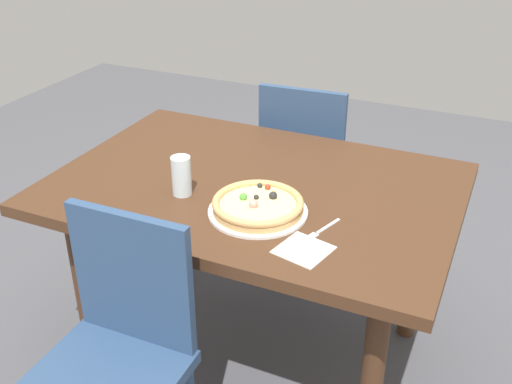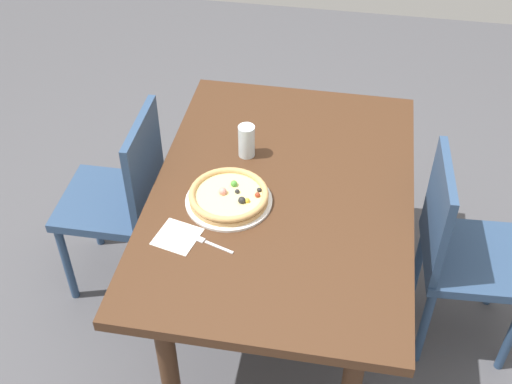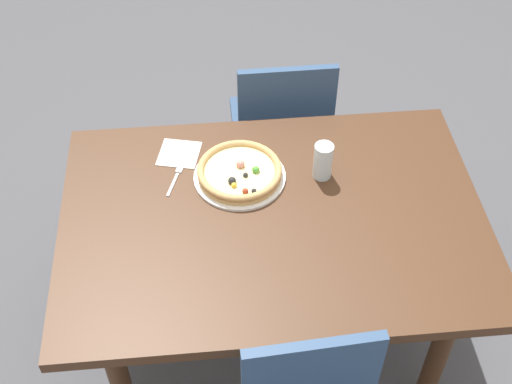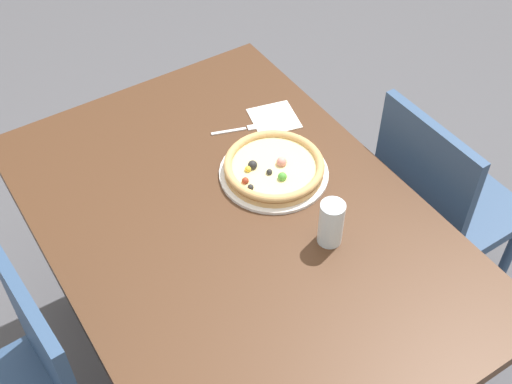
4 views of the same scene
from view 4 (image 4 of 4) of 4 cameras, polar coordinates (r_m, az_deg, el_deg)
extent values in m
plane|color=#4C4C51|center=(2.43, -1.25, -14.00)|extent=(6.00, 6.00, 0.00)
cube|color=#472B19|center=(1.84, -1.61, -2.91)|extent=(1.39, 0.96, 0.04)
cylinder|color=#472B19|center=(2.38, -15.05, -3.52)|extent=(0.07, 0.07, 0.70)
cylinder|color=#472B19|center=(2.54, -1.55, 2.46)|extent=(0.07, 0.07, 0.70)
cube|color=navy|center=(1.74, -17.61, -12.15)|extent=(0.38, 0.05, 0.42)
cylinder|color=navy|center=(2.67, 15.19, -0.84)|extent=(0.04, 0.04, 0.43)
cylinder|color=navy|center=(2.55, 20.42, -5.51)|extent=(0.04, 0.04, 0.43)
cylinder|color=navy|center=(2.49, 9.64, -4.02)|extent=(0.04, 0.04, 0.43)
cylinder|color=navy|center=(2.36, 14.97, -9.27)|extent=(0.04, 0.04, 0.43)
cube|color=navy|center=(2.34, 16.19, -1.14)|extent=(0.40, 0.40, 0.04)
cube|color=navy|center=(2.07, 13.90, 1.06)|extent=(0.38, 0.03, 0.42)
cylinder|color=white|center=(1.94, 1.52, 1.62)|extent=(0.32, 0.32, 0.01)
cylinder|color=tan|center=(1.93, 1.53, 1.91)|extent=(0.29, 0.29, 0.02)
cylinder|color=beige|center=(1.92, 1.53, 2.17)|extent=(0.25, 0.25, 0.01)
torus|color=tan|center=(1.92, 1.54, 2.31)|extent=(0.29, 0.29, 0.02)
sphere|color=#E58C7F|center=(1.92, 2.18, 2.58)|extent=(0.03, 0.03, 0.03)
sphere|color=#262626|center=(1.91, -0.29, 2.31)|extent=(0.03, 0.03, 0.03)
sphere|color=#262626|center=(1.90, 1.14, 1.71)|extent=(0.02, 0.02, 0.02)
sphere|color=#4C9E38|center=(1.88, 2.25, 1.31)|extent=(0.03, 0.03, 0.03)
sphere|color=maroon|center=(1.87, -0.91, 0.96)|extent=(0.02, 0.02, 0.02)
sphere|color=#262626|center=(1.85, -0.46, 0.40)|extent=(0.02, 0.02, 0.02)
sphere|color=gold|center=(1.90, -0.68, 1.95)|extent=(0.02, 0.02, 0.02)
cube|color=silver|center=(2.08, -2.33, 5.17)|extent=(0.04, 0.11, 0.00)
cube|color=silver|center=(2.10, -0.05, 5.54)|extent=(0.04, 0.05, 0.00)
cylinder|color=silver|center=(1.74, 6.38, -2.63)|extent=(0.07, 0.07, 0.13)
cube|color=white|center=(2.13, 1.54, 6.26)|extent=(0.17, 0.17, 0.00)
camera|label=1|loc=(2.96, 23.63, 35.76)|focal=42.57mm
camera|label=2|loc=(2.87, -36.79, 45.41)|focal=45.91mm
camera|label=3|loc=(1.52, -82.17, 23.70)|focal=47.57mm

